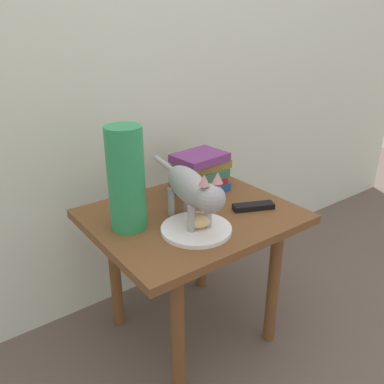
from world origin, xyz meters
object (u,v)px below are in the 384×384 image
candle_jar (136,193)px  tv_remote (253,206)px  side_table (192,232)px  cat (192,189)px  green_vase (126,179)px  plate (196,229)px  bread_roll (199,220)px  book_stack (200,172)px

candle_jar → tv_remote: size_ratio=0.57×
side_table → cat: size_ratio=1.47×
candle_jar → tv_remote: bearing=-43.9°
green_vase → plate: bearing=-44.4°
side_table → cat: (-0.06, -0.08, 0.21)m
green_vase → tv_remote: green_vase is taller
side_table → green_vase: green_vase is taller
bread_roll → candle_jar: (-0.05, 0.31, -0.00)m
book_stack → side_table: bearing=-135.5°
cat → green_vase: size_ratio=1.40×
side_table → book_stack: book_stack is taller
bread_roll → book_stack: book_stack is taller
tv_remote → plate: bearing=-154.6°
bread_roll → candle_jar: candle_jar is taller
side_table → candle_jar: 0.25m
plate → cat: cat is taller
side_table → tv_remote: 0.24m
cat → candle_jar: cat is taller
cat → book_stack: 0.30m
green_vase → candle_jar: (0.11, 0.15, -0.13)m
book_stack → candle_jar: (-0.26, 0.05, -0.04)m
candle_jar → bread_roll: bearing=-80.4°
plate → cat: (0.01, 0.04, 0.13)m
bread_roll → book_stack: bearing=51.6°
plate → bread_roll: (0.01, -0.00, 0.03)m
bread_roll → green_vase: 0.26m
cat → side_table: bearing=53.6°
cat → plate: bearing=-108.1°
bread_roll → tv_remote: bread_roll is taller
bread_roll → tv_remote: (0.26, 0.01, -0.03)m
side_table → book_stack: size_ratio=3.21×
cat → book_stack: (0.20, 0.22, -0.05)m
side_table → plate: plate is taller
candle_jar → side_table: bearing=-58.9°
candle_jar → book_stack: bearing=-10.6°
bread_roll → cat: cat is taller
book_stack → green_vase: 0.40m
side_table → cat: cat is taller
book_stack → candle_jar: bearing=169.4°
plate → book_stack: book_stack is taller
green_vase → tv_remote: (0.42, -0.15, -0.16)m
bread_roll → tv_remote: bearing=2.6°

